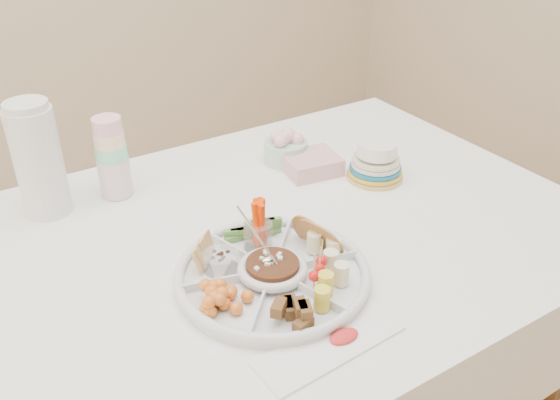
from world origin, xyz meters
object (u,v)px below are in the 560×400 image
dining_table (262,356)px  thermos (38,158)px  plate_stack (376,162)px  party_tray (273,272)px

dining_table → thermos: 0.73m
dining_table → plate_stack: plate_stack is taller
dining_table → party_tray: size_ratio=4.00×
party_tray → plate_stack: (0.45, 0.22, 0.02)m
dining_table → thermos: thermos is taller
thermos → party_tray: bearing=-58.6°
party_tray → thermos: thermos is taller
thermos → plate_stack: (0.76, -0.28, -0.09)m
dining_table → party_tray: 0.44m
party_tray → plate_stack: 0.50m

